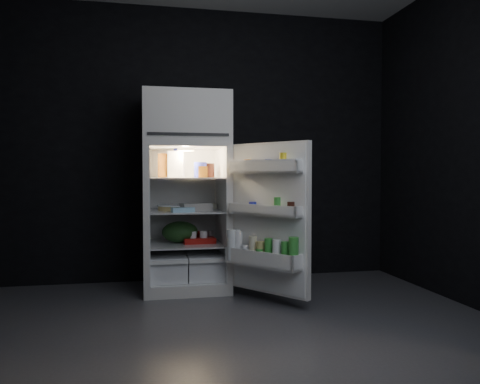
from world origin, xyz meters
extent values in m
cube|color=#49494D|center=(0.00, 0.00, 0.00)|extent=(4.00, 3.40, 0.00)
cube|color=black|center=(0.00, 1.70, 1.35)|extent=(4.00, 0.00, 2.70)
cube|color=black|center=(0.00, -1.70, 1.35)|extent=(4.00, 0.00, 2.70)
cube|color=silver|center=(-0.16, 1.30, 0.05)|extent=(0.76, 0.70, 0.10)
cube|color=silver|center=(-0.51, 1.30, 0.70)|extent=(0.05, 0.70, 1.20)
cube|color=silver|center=(0.20, 1.30, 0.70)|extent=(0.05, 0.70, 1.20)
cube|color=white|center=(-0.16, 1.62, 0.70)|extent=(0.66, 0.05, 1.20)
cube|color=silver|center=(-0.16, 1.30, 1.33)|extent=(0.76, 0.70, 0.06)
cube|color=silver|center=(-0.16, 1.30, 1.57)|extent=(0.76, 0.70, 0.42)
cube|color=black|center=(-0.16, 0.95, 1.39)|extent=(0.68, 0.01, 0.02)
cube|color=white|center=(-0.48, 1.28, 0.70)|extent=(0.01, 0.65, 1.20)
cube|color=white|center=(0.17, 1.28, 0.70)|extent=(0.01, 0.65, 1.20)
cube|color=white|center=(-0.16, 1.28, 1.30)|extent=(0.66, 0.65, 0.01)
cube|color=white|center=(-0.16, 1.28, 0.10)|extent=(0.66, 0.65, 0.01)
cube|color=white|center=(-0.16, 1.28, 1.02)|extent=(0.65, 0.63, 0.01)
cube|color=white|center=(-0.16, 1.28, 0.72)|extent=(0.65, 0.63, 0.01)
cube|color=white|center=(-0.16, 1.28, 0.42)|extent=(0.65, 0.63, 0.01)
cube|color=white|center=(-0.32, 1.30, 0.22)|extent=(0.32, 0.59, 0.22)
cube|color=white|center=(0.01, 1.30, 0.22)|extent=(0.32, 0.59, 0.22)
cube|color=white|center=(-0.32, 0.97, 0.31)|extent=(0.32, 0.02, 0.03)
cube|color=white|center=(0.01, 0.97, 0.31)|extent=(0.32, 0.02, 0.03)
cube|color=#FFE5B2|center=(-0.16, 1.23, 1.28)|extent=(0.14, 0.14, 0.02)
cube|color=silver|center=(0.47, 0.66, 0.70)|extent=(0.50, 0.64, 1.22)
cube|color=white|center=(0.45, 0.64, 0.70)|extent=(0.44, 0.58, 1.18)
cube|color=white|center=(0.41, 0.62, 1.07)|extent=(0.48, 0.60, 0.02)
cube|color=white|center=(0.39, 0.60, 1.11)|extent=(0.43, 0.55, 0.10)
cube|color=white|center=(0.61, 0.36, 1.11)|extent=(0.08, 0.07, 0.10)
cube|color=white|center=(0.22, 0.88, 1.11)|extent=(0.08, 0.07, 0.10)
cube|color=white|center=(0.41, 0.62, 0.73)|extent=(0.49, 0.60, 0.02)
cube|color=white|center=(0.38, 0.59, 0.77)|extent=(0.43, 0.55, 0.09)
cube|color=white|center=(0.61, 0.35, 0.77)|extent=(0.09, 0.08, 0.09)
cube|color=white|center=(0.21, 0.88, 0.77)|extent=(0.09, 0.08, 0.09)
cube|color=white|center=(0.39, 0.60, 0.33)|extent=(0.52, 0.63, 0.02)
cube|color=white|center=(0.35, 0.57, 0.38)|extent=(0.43, 0.55, 0.13)
cube|color=white|center=(0.59, 0.34, 0.38)|extent=(0.12, 0.10, 0.13)
cube|color=white|center=(0.20, 0.87, 0.38)|extent=(0.12, 0.10, 0.13)
cube|color=white|center=(0.41, 0.62, 1.16)|extent=(0.47, 0.58, 0.02)
cylinder|color=yellow|center=(0.52, 0.48, 1.15)|extent=(0.08, 0.08, 0.14)
cylinder|color=#1F28A9|center=(0.44, 0.59, 1.13)|extent=(0.08, 0.08, 0.09)
cylinder|color=orange|center=(0.31, 0.76, 1.13)|extent=(0.08, 0.08, 0.10)
cylinder|color=black|center=(0.57, 0.41, 0.79)|extent=(0.08, 0.08, 0.10)
cylinder|color=#338C33|center=(0.49, 0.51, 0.81)|extent=(0.07, 0.07, 0.13)
cylinder|color=#1F28A9|center=(0.34, 0.71, 0.79)|extent=(0.08, 0.08, 0.08)
cylinder|color=#338C33|center=(0.58, 0.37, 0.46)|extent=(0.11, 0.11, 0.24)
cylinder|color=#338C33|center=(0.53, 0.43, 0.44)|extent=(0.08, 0.08, 0.20)
cylinder|color=white|center=(0.48, 0.49, 0.44)|extent=(0.10, 0.10, 0.21)
cylinder|color=#338C33|center=(0.43, 0.56, 0.45)|extent=(0.09, 0.09, 0.21)
cylinder|color=tan|center=(0.38, 0.62, 0.43)|extent=(0.10, 0.10, 0.18)
cylinder|color=beige|center=(0.33, 0.68, 0.45)|extent=(0.10, 0.10, 0.21)
cylinder|color=white|center=(0.29, 0.75, 0.41)|extent=(0.09, 0.09, 0.13)
cylinder|color=white|center=(0.24, 0.81, 0.46)|extent=(0.10, 0.10, 0.24)
cylinder|color=#338C33|center=(0.36, 0.58, 0.40)|extent=(0.08, 0.08, 0.12)
cylinder|color=silver|center=(0.28, 0.69, 0.40)|extent=(0.08, 0.08, 0.11)
cylinder|color=silver|center=(0.18, 0.82, 0.47)|extent=(0.10, 0.10, 0.26)
cylinder|color=white|center=(0.24, 0.81, 0.58)|extent=(0.05, 0.05, 0.02)
cube|color=white|center=(-0.24, 1.34, 1.15)|extent=(0.16, 0.16, 0.24)
cylinder|color=#1F28A9|center=(-0.02, 1.30, 1.10)|extent=(0.14, 0.14, 0.14)
cylinder|color=black|center=(0.06, 1.33, 1.09)|extent=(0.14, 0.14, 0.13)
cylinder|color=#B4651C|center=(-0.36, 1.39, 1.14)|extent=(0.10, 0.10, 0.22)
cube|color=orange|center=(-0.02, 1.14, 1.08)|extent=(0.09, 0.07, 0.10)
cube|color=gray|center=(-0.07, 1.19, 0.76)|extent=(0.31, 0.20, 0.07)
cylinder|color=tan|center=(-0.26, 1.31, 0.75)|extent=(0.32, 0.32, 0.04)
cube|color=#89BAD4|center=(-0.20, 1.08, 0.75)|extent=(0.21, 0.13, 0.04)
cube|color=beige|center=(0.09, 1.44, 0.75)|extent=(0.13, 0.11, 0.05)
ellipsoid|color=#193815|center=(-0.21, 1.32, 0.52)|extent=(0.34, 0.29, 0.20)
cube|color=#A0130D|center=(-0.04, 1.24, 0.45)|extent=(0.30, 0.17, 0.05)
cylinder|color=#A0130D|center=(-0.02, 1.41, 0.47)|extent=(0.09, 0.09, 0.09)
cylinder|color=silver|center=(0.08, 1.44, 0.47)|extent=(0.07, 0.07, 0.09)
camera|label=1|loc=(-0.52, -2.99, 1.05)|focal=35.00mm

